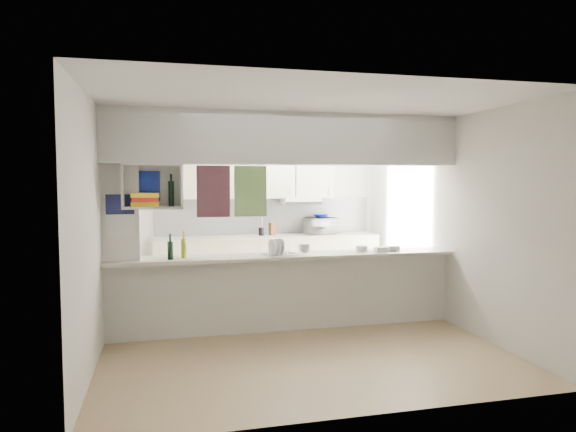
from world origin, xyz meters
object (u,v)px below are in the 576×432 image
object	(u,v)px
microwave	(321,226)
wine_bottles	(177,249)
bowl	(321,216)
dish_rack	(279,248)

from	to	relation	value
microwave	wine_bottles	xyz separation A→B (m)	(-2.40, -2.20, -0.02)
microwave	bowl	size ratio (longest dim) A/B	2.03
dish_rack	wine_bottles	distance (m)	1.19
bowl	wine_bottles	size ratio (longest dim) A/B	0.77
dish_rack	wine_bottles	xyz separation A→B (m)	(-1.19, -0.01, 0.03)
dish_rack	wine_bottles	size ratio (longest dim) A/B	1.46
microwave	bowl	distance (m)	0.17
bowl	dish_rack	world-z (taller)	bowl
microwave	dish_rack	world-z (taller)	microwave
microwave	dish_rack	bearing A→B (deg)	48.02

